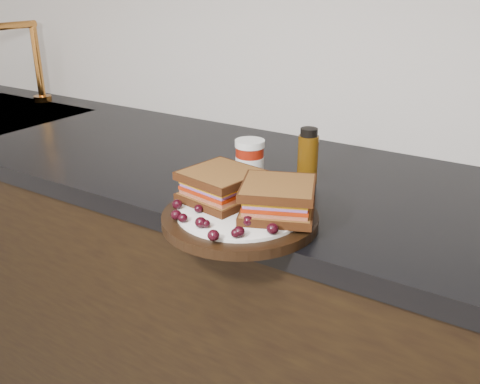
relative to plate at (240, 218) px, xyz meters
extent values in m
cube|color=black|center=(-0.06, 0.25, -0.48)|extent=(3.96, 0.58, 0.86)
cube|color=black|center=(-0.06, 0.25, -0.03)|extent=(3.98, 0.60, 0.04)
cylinder|color=black|center=(0.00, 0.00, 0.00)|extent=(0.28, 0.28, 0.02)
ellipsoid|color=black|center=(-0.10, -0.05, 0.02)|extent=(0.02, 0.02, 0.02)
ellipsoid|color=black|center=(-0.06, -0.05, 0.02)|extent=(0.02, 0.02, 0.01)
ellipsoid|color=black|center=(-0.07, -0.09, 0.02)|extent=(0.02, 0.02, 0.02)
ellipsoid|color=black|center=(-0.06, -0.09, 0.02)|extent=(0.02, 0.02, 0.02)
ellipsoid|color=black|center=(-0.02, -0.09, 0.02)|extent=(0.02, 0.02, 0.02)
ellipsoid|color=black|center=(-0.01, -0.09, 0.02)|extent=(0.02, 0.02, 0.01)
ellipsoid|color=black|center=(0.03, -0.12, 0.02)|extent=(0.02, 0.02, 0.02)
ellipsoid|color=black|center=(0.05, -0.09, 0.02)|extent=(0.02, 0.02, 0.02)
ellipsoid|color=black|center=(0.05, -0.09, 0.02)|extent=(0.02, 0.02, 0.02)
ellipsoid|color=black|center=(0.04, -0.04, 0.02)|extent=(0.02, 0.02, 0.02)
ellipsoid|color=black|center=(0.09, -0.05, 0.02)|extent=(0.02, 0.02, 0.02)
ellipsoid|color=black|center=(0.07, -0.02, 0.02)|extent=(0.02, 0.02, 0.02)
ellipsoid|color=black|center=(0.08, -0.02, 0.02)|extent=(0.02, 0.02, 0.02)
ellipsoid|color=black|center=(0.09, 0.02, 0.02)|extent=(0.02, 0.02, 0.02)
ellipsoid|color=black|center=(0.06, 0.03, 0.02)|extent=(0.02, 0.02, 0.01)
ellipsoid|color=black|center=(0.04, 0.04, 0.02)|extent=(0.02, 0.02, 0.02)
ellipsoid|color=black|center=(-0.05, 0.05, 0.02)|extent=(0.02, 0.02, 0.02)
ellipsoid|color=black|center=(-0.06, 0.04, 0.02)|extent=(0.02, 0.02, 0.02)
ellipsoid|color=black|center=(-0.09, 0.03, 0.02)|extent=(0.02, 0.02, 0.02)
ellipsoid|color=black|center=(-0.09, 0.01, 0.02)|extent=(0.02, 0.02, 0.02)
ellipsoid|color=black|center=(-0.07, -0.02, 0.02)|extent=(0.02, 0.02, 0.02)
ellipsoid|color=black|center=(-0.04, 0.03, 0.02)|extent=(0.02, 0.02, 0.01)
ellipsoid|color=black|center=(-0.05, 0.01, 0.02)|extent=(0.01, 0.01, 0.01)
ellipsoid|color=black|center=(-0.09, 0.02, 0.02)|extent=(0.02, 0.02, 0.02)
cylinder|color=maroon|center=(-0.09, 0.18, 0.04)|extent=(0.07, 0.07, 0.09)
cylinder|color=#4A2D07|center=(0.01, 0.24, 0.05)|extent=(0.05, 0.05, 0.12)
camera|label=1|loc=(0.47, -0.73, 0.41)|focal=40.00mm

